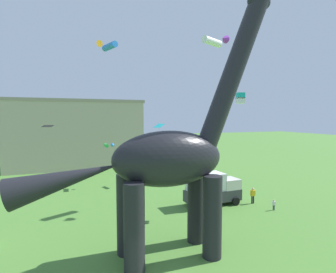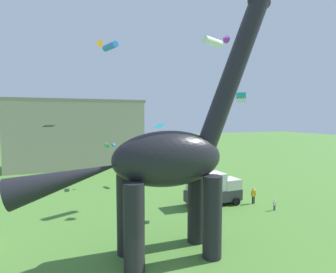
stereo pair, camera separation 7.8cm
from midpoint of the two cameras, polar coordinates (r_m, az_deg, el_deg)
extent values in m
cylinder|color=black|center=(19.33, 5.88, -14.47)|extent=(1.19, 1.19, 5.14)
cylinder|color=black|center=(17.44, 9.31, -16.60)|extent=(1.19, 1.19, 5.14)
cylinder|color=black|center=(17.84, -9.09, -16.12)|extent=(1.19, 1.19, 5.14)
cylinder|color=black|center=(15.77, -7.39, -18.90)|extent=(1.19, 1.19, 5.14)
ellipsoid|color=black|center=(16.50, 0.00, -4.75)|extent=(7.04, 3.03, 3.47)
cylinder|color=black|center=(18.63, 13.66, 13.29)|extent=(5.06, 1.30, 10.03)
ellipsoid|color=black|center=(21.02, 18.75, 25.62)|extent=(1.73, 1.08, 1.19)
cone|color=black|center=(15.66, -20.96, -8.46)|extent=(6.19, 1.73, 2.93)
cube|color=#38383D|center=(27.64, 9.45, -12.27)|extent=(5.68, 2.32, 1.10)
cube|color=silver|center=(28.30, 12.77, -9.73)|extent=(1.87, 2.00, 1.00)
cube|color=silver|center=(26.91, 8.01, -9.62)|extent=(3.66, 2.16, 1.70)
cylinder|color=black|center=(29.66, 11.87, -12.27)|extent=(0.81, 0.29, 0.80)
cylinder|color=black|center=(27.98, 14.22, -13.32)|extent=(0.81, 0.29, 0.80)
cylinder|color=black|center=(27.94, 5.26, -13.23)|extent=(0.81, 0.29, 0.80)
cylinder|color=black|center=(26.16, 7.30, -14.47)|extent=(0.81, 0.29, 0.80)
cylinder|color=#2D3347|center=(27.72, 21.50, -13.97)|extent=(0.08, 0.08, 0.50)
cylinder|color=#2D3347|center=(27.80, 21.70, -13.93)|extent=(0.08, 0.08, 0.50)
cube|color=silver|center=(27.63, 21.62, -13.10)|extent=(0.27, 0.17, 0.36)
sphere|color=tan|center=(27.56, 21.64, -12.59)|extent=(0.16, 0.16, 0.16)
cylinder|color=silver|center=(27.53, 21.37, -13.12)|extent=(0.07, 0.07, 0.34)
cylinder|color=silver|center=(27.73, 21.87, -13.01)|extent=(0.07, 0.07, 0.34)
cylinder|color=black|center=(28.97, 17.43, -12.77)|extent=(0.13, 0.13, 0.80)
cylinder|color=black|center=(29.08, 17.74, -12.71)|extent=(0.13, 0.13, 0.80)
cube|color=yellow|center=(28.84, 17.61, -11.44)|extent=(0.43, 0.27, 0.57)
sphere|color=tan|center=(28.73, 17.63, -10.66)|extent=(0.25, 0.25, 0.25)
cylinder|color=yellow|center=(28.68, 17.21, -11.46)|extent=(0.11, 0.11, 0.54)
cylinder|color=yellow|center=(28.98, 18.01, -11.32)|extent=(0.11, 0.11, 0.54)
cube|color=black|center=(37.15, -24.39, 2.05)|extent=(1.57, 1.36, 0.22)
cylinder|color=#287AE5|center=(24.88, -12.43, 18.33)|extent=(1.15, 2.00, 0.54)
cone|color=orange|center=(24.42, -14.77, 18.56)|extent=(0.70, 0.64, 0.57)
cylinder|color=white|center=(29.57, 9.32, 19.38)|extent=(2.73, 1.81, 0.75)
cone|color=purple|center=(28.77, 11.85, 19.78)|extent=(0.94, 0.99, 0.78)
cylinder|color=green|center=(34.00, -13.19, -1.87)|extent=(0.46, 1.53, 0.43)
cone|color=#287AE5|center=(34.13, -11.80, -1.83)|extent=(0.46, 0.39, 0.45)
cube|color=#19B2B7|center=(34.85, -1.99, 2.33)|extent=(1.38, 1.65, 0.50)
cylinder|color=red|center=(34.89, -1.99, 0.82)|extent=(0.01, 0.01, 1.41)
cube|color=#19B2B7|center=(25.61, 15.13, 8.41)|extent=(0.86, 0.86, 0.55)
cube|color=white|center=(25.58, 15.11, 7.45)|extent=(0.86, 0.86, 0.55)
cube|color=#B7A893|center=(49.74, -18.92, 0.32)|extent=(22.03, 8.49, 11.23)
cube|color=gray|center=(49.72, -19.08, 7.07)|extent=(22.48, 8.66, 0.50)
camera|label=1|loc=(0.04, -90.14, -0.01)|focal=28.50mm
camera|label=2|loc=(0.04, 89.86, 0.01)|focal=28.50mm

